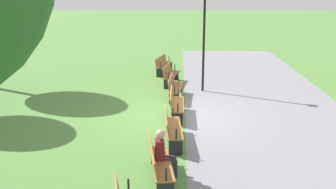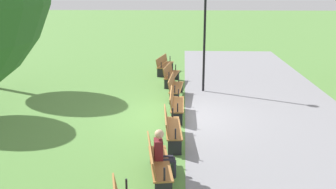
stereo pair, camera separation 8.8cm
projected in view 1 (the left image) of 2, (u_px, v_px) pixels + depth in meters
The scene contains 10 objects.
ground_plane at pixel (177, 116), 13.43m from camera, with size 120.00×120.00×0.00m, color #54843D.
path_paving at pixel (271, 117), 13.32m from camera, with size 28.06×6.02×0.01m, color gray.
bench_0 at pixel (163, 64), 19.90m from camera, with size 1.95×0.87×0.89m.
bench_1 at pixel (170, 74), 17.71m from camera, with size 1.94×0.74×0.89m.
bench_2 at pixel (174, 87), 15.51m from camera, with size 1.92×0.61×0.89m.
bench_3 at pixel (175, 103), 13.30m from camera, with size 1.89×0.47×0.89m.
bench_4 at pixel (171, 127), 11.09m from camera, with size 1.92×0.61×0.89m.
bench_5 at pixel (158, 162), 8.91m from camera, with size 1.94×0.74×0.89m.
person_seated at pixel (164, 152), 9.06m from camera, with size 0.38×0.55×1.20m.
lamp_post at pixel (204, 21), 15.86m from camera, with size 0.32×0.32×4.41m.
Camera 1 is at (12.70, 0.10, 4.43)m, focal length 40.85 mm.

